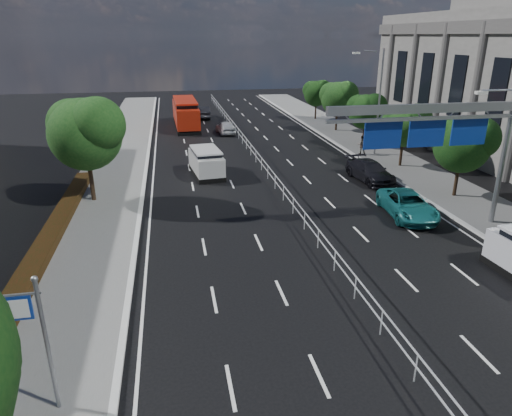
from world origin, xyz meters
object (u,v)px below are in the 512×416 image
object	(u,v)px
overhead_gantry	(442,127)
near_car_dark	(203,112)
parked_car_dark	(370,171)
white_minivan	(206,162)
parked_car_teal	(408,205)
near_car_silver	(226,127)
toilet_sign	(24,325)
red_bus	(185,112)
pedestrian_b	(362,145)

from	to	relation	value
overhead_gantry	near_car_dark	xyz separation A→B (m)	(-9.33, 38.21, -4.86)
near_car_dark	parked_car_dark	size ratio (longest dim) A/B	0.91
white_minivan	parked_car_teal	bearing A→B (deg)	-50.92
overhead_gantry	near_car_silver	bearing A→B (deg)	105.47
toilet_sign	overhead_gantry	size ratio (longest dim) A/B	0.42
red_bus	white_minivan	bearing A→B (deg)	-89.52
near_car_dark	parked_car_teal	size ratio (longest dim) A/B	0.89
red_bus	parked_car_dark	xyz separation A→B (m)	(12.30, -23.78, -0.93)
near_car_dark	pedestrian_b	size ratio (longest dim) A/B	2.74
overhead_gantry	parked_car_teal	xyz separation A→B (m)	(-0.24, 1.95, -4.91)
overhead_gantry	near_car_dark	size ratio (longest dim) A/B	2.27
overhead_gantry	parked_car_dark	bearing A→B (deg)	86.77
toilet_sign	white_minivan	distance (m)	23.74
overhead_gantry	red_bus	xyz separation A→B (m)	(-11.79, 32.73, -3.96)
parked_car_dark	near_car_silver	bearing A→B (deg)	107.66
pedestrian_b	near_car_dark	bearing A→B (deg)	-38.89
toilet_sign	red_bus	size ratio (longest dim) A/B	0.41
parked_car_dark	pedestrian_b	bearing A→B (deg)	65.91
toilet_sign	near_car_dark	bearing A→B (deg)	80.17
red_bus	toilet_sign	bearing A→B (deg)	-99.30
overhead_gantry	pedestrian_b	world-z (taller)	overhead_gantry
parked_car_teal	parked_car_dark	bearing A→B (deg)	89.88
near_car_silver	pedestrian_b	size ratio (longest dim) A/B	2.43
pedestrian_b	near_car_silver	bearing A→B (deg)	-26.03
overhead_gantry	red_bus	world-z (taller)	overhead_gantry
near_car_silver	overhead_gantry	bearing A→B (deg)	100.25
parked_car_teal	parked_car_dark	size ratio (longest dim) A/B	1.02
white_minivan	pedestrian_b	bearing A→B (deg)	7.32
toilet_sign	near_car_dark	world-z (taller)	toilet_sign
toilet_sign	near_car_silver	bearing A→B (deg)	75.33
toilet_sign	near_car_silver	xyz separation A→B (m)	(9.95, 38.01, -2.26)
red_bus	parked_car_teal	xyz separation A→B (m)	(11.55, -30.78, -0.94)
near_car_silver	near_car_dark	xyz separation A→B (m)	(-1.59, 10.25, 0.06)
white_minivan	parked_car_dark	size ratio (longest dim) A/B	0.98
parked_car_teal	overhead_gantry	bearing A→B (deg)	-77.02
near_car_silver	near_car_dark	size ratio (longest dim) A/B	0.89
near_car_dark	parked_car_teal	distance (m)	37.38
overhead_gantry	parked_car_dark	size ratio (longest dim) A/B	2.07
white_minivan	near_car_silver	bearing A→B (deg)	71.22
parked_car_dark	near_car_dark	bearing A→B (deg)	102.79
parked_car_dark	white_minivan	bearing A→B (deg)	156.43
toilet_sign	parked_car_teal	world-z (taller)	toilet_sign
parked_car_dark	toilet_sign	bearing A→B (deg)	-139.56
toilet_sign	overhead_gantry	world-z (taller)	overhead_gantry
white_minivan	parked_car_dark	distance (m)	12.21
overhead_gantry	parked_car_dark	xyz separation A→B (m)	(0.51, 8.95, -4.89)
white_minivan	parked_car_dark	bearing A→B (deg)	-24.10
white_minivan	parked_car_teal	world-z (taller)	white_minivan
overhead_gantry	red_bus	bearing A→B (deg)	109.81
red_bus	pedestrian_b	size ratio (longest dim) A/B	6.45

